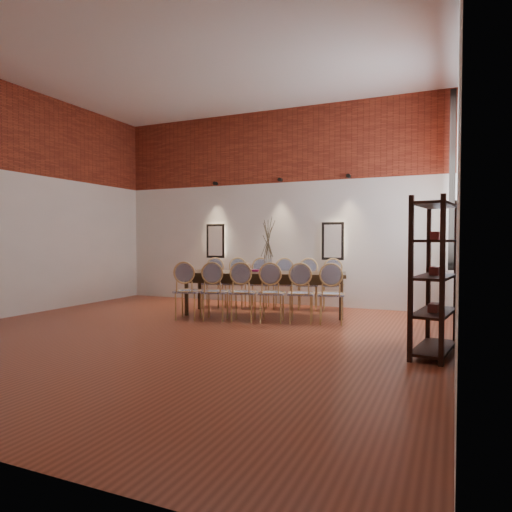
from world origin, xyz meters
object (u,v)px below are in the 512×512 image
at_px(chair_near_c, 243,292).
at_px(chair_near_e, 301,293).
at_px(chair_near_b, 216,292).
at_px(chair_far_c, 259,284).
at_px(chair_near_d, 272,293).
at_px(bowl, 245,267).
at_px(chair_far_a, 212,283).
at_px(chair_far_e, 308,285).
at_px(chair_far_d, 283,284).
at_px(shelving_rack, 435,277).
at_px(dining_table, 265,293).
at_px(chair_near_f, 331,294).
at_px(chair_near_a, 188,291).
at_px(chair_far_f, 333,285).
at_px(chair_far_b, 236,283).
at_px(book, 252,271).
at_px(vase, 268,264).

bearing_deg(chair_near_c, chair_near_e, -0.00).
xyz_separation_m(chair_near_b, chair_far_c, (0.13, 1.54, 0.00)).
xyz_separation_m(chair_near_d, bowl, (-0.72, 0.53, 0.37)).
height_order(chair_far_a, chair_far_e, same).
distance_m(chair_near_c, chair_near_d, 0.47).
height_order(chair_far_a, chair_far_c, same).
bearing_deg(chair_far_d, shelving_rack, 123.67).
xyz_separation_m(chair_near_d, chair_far_c, (-0.79, 1.32, 0.00)).
height_order(dining_table, chair_near_f, chair_near_f).
distance_m(chair_near_b, chair_far_a, 1.54).
xyz_separation_m(chair_near_a, bowl, (0.65, 0.85, 0.37)).
bearing_deg(chair_near_f, shelving_rack, -55.52).
height_order(chair_far_f, bowl, chair_far_f).
xyz_separation_m(chair_near_d, chair_far_b, (-1.25, 1.22, 0.00)).
bearing_deg(chair_near_a, chair_far_a, 90.00).
xyz_separation_m(chair_far_b, book, (0.55, -0.46, 0.30)).
bearing_deg(bowl, chair_far_e, 49.79).
bearing_deg(chair_near_b, chair_far_b, 90.00).
relative_size(dining_table, chair_near_f, 3.00).
height_order(chair_far_d, chair_far_f, same).
relative_size(chair_near_a, book, 3.62).
relative_size(dining_table, book, 10.86).
xyz_separation_m(dining_table, chair_near_c, (-0.06, -0.77, 0.09)).
bearing_deg(chair_far_f, chair_near_a, 31.95).
bearing_deg(bowl, chair_far_b, 127.76).
distance_m(chair_near_d, book, 1.07).
bearing_deg(chair_near_a, chair_near_c, -0.00).
bearing_deg(chair_far_c, chair_near_d, 107.78).
distance_m(dining_table, chair_far_d, 0.78).
relative_size(chair_near_b, chair_far_b, 1.00).
height_order(chair_near_d, chair_near_f, same).
bearing_deg(chair_far_c, chair_near_f, 133.89).
relative_size(chair_near_c, chair_far_d, 1.00).
distance_m(chair_far_a, chair_far_e, 1.88).
bearing_deg(chair_near_f, vase, 146.83).
distance_m(chair_near_d, chair_far_d, 1.47).
bearing_deg(chair_near_c, chair_near_a, 180.00).
distance_m(chair_far_a, shelving_rack, 4.81).
bearing_deg(chair_far_f, chair_near_d, 57.32).
bearing_deg(shelving_rack, chair_near_e, 155.08).
bearing_deg(chair_far_d, chair_near_c, 72.22).
xyz_separation_m(chair_far_c, chair_far_f, (1.38, 0.32, 0.00)).
height_order(chair_far_c, chair_far_d, same).
height_order(dining_table, chair_near_e, chair_near_e).
height_order(chair_near_f, chair_far_f, same).
bearing_deg(chair_near_d, chair_far_d, 90.00).
bearing_deg(chair_far_e, chair_far_c, 0.00).
relative_size(chair_near_c, chair_near_e, 1.00).
distance_m(chair_near_b, chair_far_f, 2.39).
distance_m(chair_far_b, chair_far_f, 1.88).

